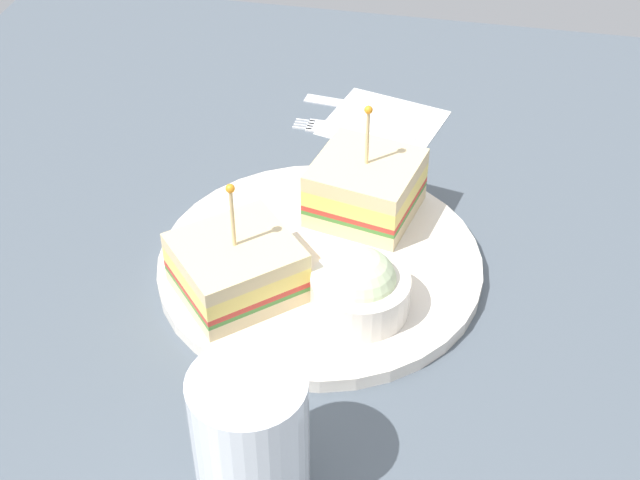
{
  "coord_description": "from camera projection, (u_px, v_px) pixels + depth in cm",
  "views": [
    {
      "loc": [
        -55.69,
        -11.23,
        50.62
      ],
      "look_at": [
        0.0,
        0.0,
        3.23
      ],
      "focal_mm": 51.48,
      "sensor_mm": 36.0,
      "label": 1
    }
  ],
  "objects": [
    {
      "name": "drink_glass",
      "position": [
        256.0,
        443.0,
        0.57
      ],
      "size": [
        7.3,
        7.3,
        10.19
      ],
      "color": "#B74C33",
      "rests_on": "ground_plane"
    },
    {
      "name": "napkin",
      "position": [
        384.0,
        122.0,
        0.93
      ],
      "size": [
        12.4,
        13.19,
        0.15
      ],
      "primitive_type": "cube",
      "rotation": [
        0.0,
        0.0,
        7.6
      ],
      "color": "white",
      "rests_on": "ground_plane"
    },
    {
      "name": "coleslaw_bowl",
      "position": [
        360.0,
        288.0,
        0.69
      ],
      "size": [
        7.62,
        7.62,
        5.48
      ],
      "color": "silver",
      "rests_on": "plate"
    },
    {
      "name": "sandwich_half_back",
      "position": [
        365.0,
        188.0,
        0.78
      ],
      "size": [
        9.91,
        9.99,
        10.73
      ],
      "color": "beige",
      "rests_on": "plate"
    },
    {
      "name": "plate",
      "position": [
        320.0,
        264.0,
        0.76
      ],
      "size": [
        26.66,
        26.66,
        1.23
      ],
      "primitive_type": "cylinder",
      "color": "silver",
      "rests_on": "ground_plane"
    },
    {
      "name": "knife",
      "position": [
        356.0,
        105.0,
        0.96
      ],
      "size": [
        2.39,
        12.78,
        0.35
      ],
      "color": "silver",
      "rests_on": "ground_plane"
    },
    {
      "name": "ground_plane",
      "position": [
        320.0,
        279.0,
        0.77
      ],
      "size": [
        95.4,
        95.4,
        2.0
      ],
      "primitive_type": "cube",
      "color": "#4C5660"
    },
    {
      "name": "fork",
      "position": [
        340.0,
        128.0,
        0.92
      ],
      "size": [
        2.32,
        12.49,
        0.35
      ],
      "color": "silver",
      "rests_on": "ground_plane"
    },
    {
      "name": "sandwich_half_front",
      "position": [
        236.0,
        268.0,
        0.71
      ],
      "size": [
        11.87,
        11.92,
        10.37
      ],
      "color": "beige",
      "rests_on": "plate"
    }
  ]
}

